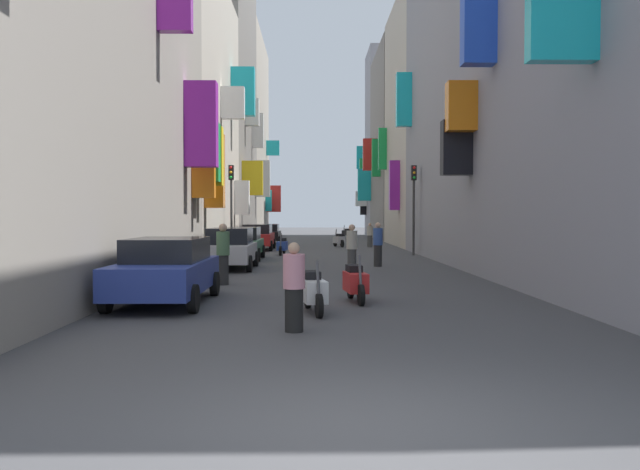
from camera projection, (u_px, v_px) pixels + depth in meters
ground_plane at (321, 251)px, 35.97m from camera, size 140.00×140.00×0.00m
building_left_mid_a at (109, 31)px, 23.28m from camera, size 7.13×4.93×17.74m
building_left_mid_b at (166, 117)px, 32.28m from camera, size 7.31×12.97×14.05m
building_left_mid_c at (207, 107)px, 44.95m from camera, size 7.34×12.55×19.55m
building_left_far at (231, 139)px, 58.41m from camera, size 7.40×14.35×18.24m
building_right_near at (563, 39)px, 21.36m from camera, size 7.33×31.07×16.01m
building_right_mid_a at (438, 125)px, 42.40m from camera, size 6.63×11.04×16.20m
building_right_mid_c at (411, 146)px, 54.01m from camera, size 7.22×11.35×16.01m
building_right_far at (397, 144)px, 62.70m from camera, size 7.14×6.13×18.23m
parked_car_red at (258, 236)px, 37.20m from camera, size 1.93×4.37×1.49m
parked_car_black at (267, 233)px, 44.76m from camera, size 1.95×4.13×1.41m
parked_car_silver at (230, 248)px, 23.80m from camera, size 1.92×3.92×1.54m
parked_car_blue at (166, 269)px, 14.49m from camera, size 1.99×4.32×1.49m
parked_car_green at (243, 243)px, 28.90m from camera, size 1.83×3.97×1.48m
scooter_white at (313, 291)px, 13.09m from camera, size 0.62×1.82×1.13m
scooter_blue at (282, 246)px, 32.38m from camera, size 0.53×1.88×1.13m
scooter_red at (355, 282)px, 14.74m from camera, size 0.56×1.78×1.13m
scooter_silver at (339, 240)px, 40.51m from camera, size 0.74×1.73×1.13m
scooter_black at (346, 233)px, 56.06m from camera, size 0.81×1.73×1.13m
pedestrian_crossing at (352, 248)px, 22.35m from camera, size 0.40×0.40×1.71m
pedestrian_near_left at (294, 288)px, 10.93m from camera, size 0.40×0.40×1.56m
pedestrian_near_right at (378, 244)px, 24.94m from camera, size 0.54×0.54×1.75m
pedestrian_mid_street at (370, 235)px, 40.28m from camera, size 0.44×0.44×1.54m
pedestrian_far_away at (223, 254)px, 18.33m from camera, size 0.39×0.39×1.78m
traffic_light_near_corner at (414, 195)px, 31.83m from camera, size 0.26×0.34×4.54m
traffic_light_far_corner at (231, 194)px, 32.35m from camera, size 0.26×0.34×4.59m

